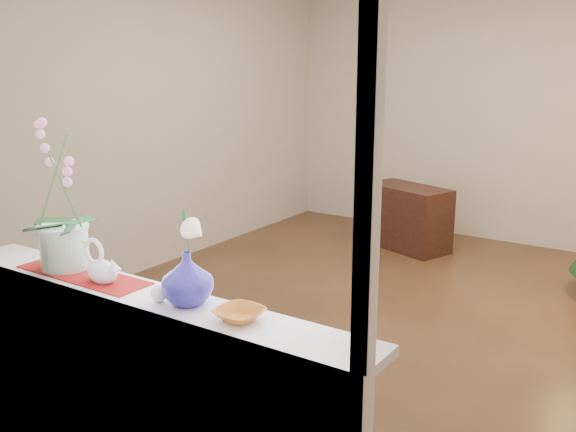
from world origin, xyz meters
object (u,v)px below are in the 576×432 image
blue_vase (187,274)px  amber_dish (239,315)px  orchid_pot (60,196)px  swan (101,263)px  side_table (407,217)px  paperweight (159,294)px

blue_vase → amber_dish: bearing=-3.3°
blue_vase → orchid_pot: bearing=179.7°
swan → blue_vase: blue_vase is taller
amber_dish → side_table: 4.26m
side_table → swan: bearing=-65.9°
orchid_pot → side_table: (-0.06, 4.06, -0.95)m
paperweight → side_table: size_ratio=0.08×
amber_dish → orchid_pot: bearing=178.9°
paperweight → amber_dish: (0.38, 0.03, -0.02)m
blue_vase → side_table: size_ratio=0.29×
side_table → amber_dish: bearing=-55.8°
blue_vase → paperweight: 0.15m
blue_vase → amber_dish: blue_vase is taller
side_table → paperweight: bearing=-61.0°
blue_vase → paperweight: size_ratio=3.54×
blue_vase → side_table: blue_vase is taller
swan → side_table: (-0.35, 4.09, -0.70)m
swan → paperweight: 0.37m
paperweight → orchid_pot: bearing=175.4°
orchid_pot → blue_vase: size_ratio=2.79×
orchid_pot → amber_dish: 1.08m
orchid_pot → side_table: size_ratio=0.82×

